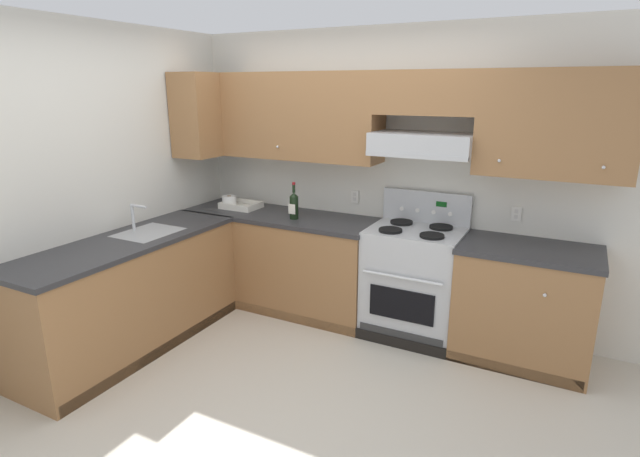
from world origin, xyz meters
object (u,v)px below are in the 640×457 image
Objects in this scene: paper_towel_roll at (229,201)px; wine_bottle at (294,205)px; stove at (413,281)px; bowl at (241,206)px.

wine_bottle is at bearing -7.71° from paper_towel_roll.
stove is 3.59× the size of wine_bottle.
bowl is at bearing 3.74° from paper_towel_roll.
wine_bottle is at bearing -174.99° from stove.
paper_towel_roll is (-1.90, 0.01, 0.49)m from stove.
stove is at bearing -0.39° from paper_towel_roll.
stove reaches higher than paper_towel_roll.
bowl is 2.57× the size of paper_towel_roll.
wine_bottle reaches higher than bowl.
wine_bottle is (-1.10, -0.10, 0.56)m from stove.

